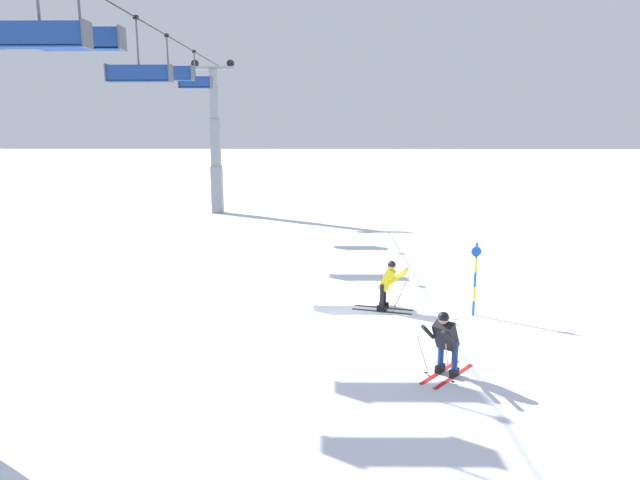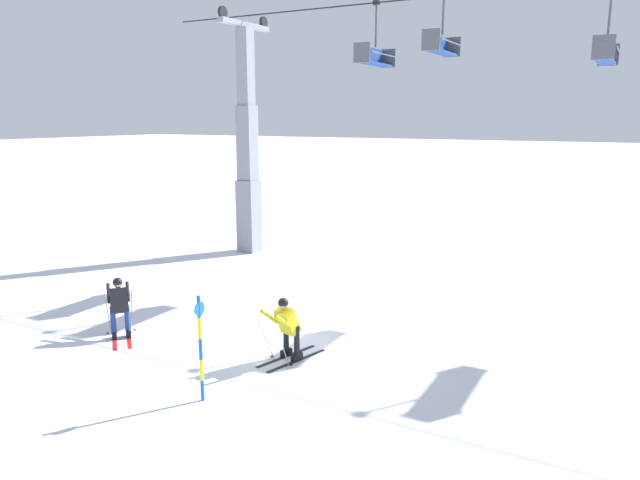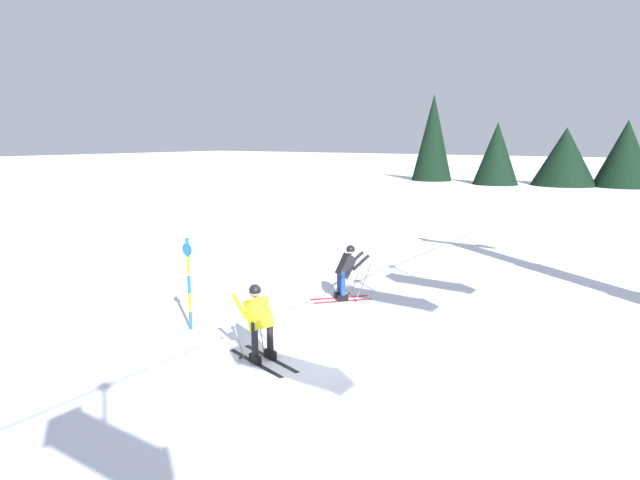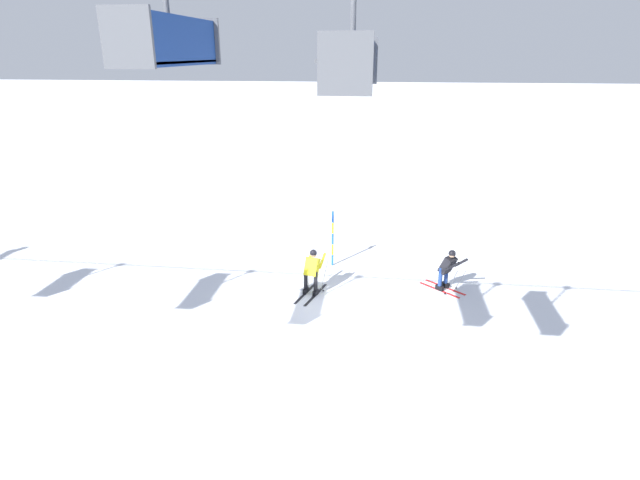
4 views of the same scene
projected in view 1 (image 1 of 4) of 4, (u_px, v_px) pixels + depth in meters
ground_plane at (351, 318)px, 15.60m from camera, size 260.00×260.00×0.00m
skier_carving_main at (388, 282)px, 16.08m from camera, size 0.97×1.80×1.60m
lift_tower_far at (216, 150)px, 34.26m from camera, size 0.65×2.57×9.22m
haul_cable at (142, 21)px, 20.40m from camera, size 32.20×0.05×0.05m
chairlift_seat_nearest at (39, 34)px, 13.11m from camera, size 0.61×2.25×2.07m
chairlift_seat_second at (81, 39)px, 15.32m from camera, size 0.61×2.30×1.81m
chairlift_seat_middle at (139, 73)px, 20.08m from camera, size 0.61×2.33×2.29m
chairlift_seat_fourth at (168, 73)px, 23.85m from camera, size 0.61×2.12×1.92m
chairlift_seat_farthest at (195, 82)px, 28.77m from camera, size 0.61×1.70×1.90m
trail_marker_pole at (475, 277)px, 15.59m from camera, size 0.07×0.28×2.10m
skier_distant_uphill at (445, 339)px, 11.74m from camera, size 1.52×1.42×1.59m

